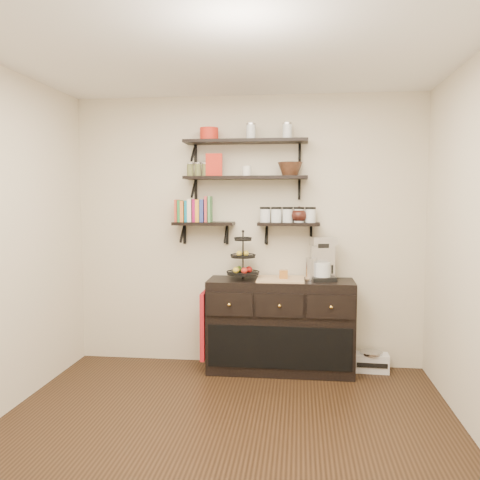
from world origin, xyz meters
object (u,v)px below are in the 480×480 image
sideboard (280,326)px  fruit_stand (243,263)px  radio (371,362)px  coffee_maker (323,259)px

sideboard → fruit_stand: (-0.36, 0.00, 0.61)m
fruit_stand → radio: 1.57m
radio → fruit_stand: bearing=-173.7°
fruit_stand → coffee_maker: size_ratio=1.08×
sideboard → fruit_stand: bearing=179.5°
sideboard → coffee_maker: coffee_maker is taller
radio → sideboard: bearing=-171.9°
coffee_maker → radio: size_ratio=1.24×
fruit_stand → coffee_maker: (0.76, 0.03, 0.04)m
sideboard → coffee_maker: 0.76m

